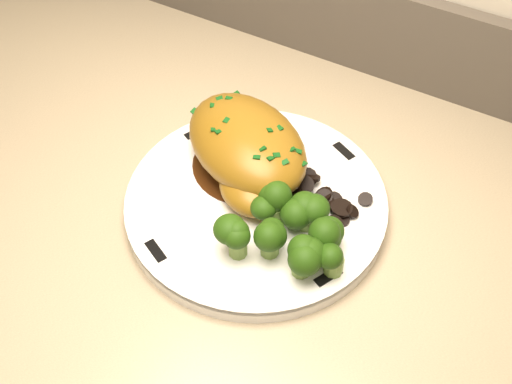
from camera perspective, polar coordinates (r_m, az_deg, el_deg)
The scene contains 9 objects.
plate at distance 0.68m, azimuth 0.00°, elevation -1.06°, with size 0.27×0.27×0.02m, color white.
rim_accent_0 at distance 0.72m, azimuth 7.81°, elevation 3.61°, with size 0.03×0.01×0.00m, color black.
rim_accent_1 at distance 0.74m, azimuth -5.31°, elevation 5.28°, with size 0.03×0.01×0.00m, color black.
rim_accent_2 at distance 0.63m, azimuth -8.91°, elevation -5.20°, with size 0.03×0.01×0.00m, color black.
rim_accent_3 at distance 0.61m, azimuth 6.43°, elevation -7.49°, with size 0.03×0.01×0.00m, color black.
gravy_pool at distance 0.70m, azimuth -0.80°, elevation 2.52°, with size 0.12×0.12×0.00m, color #361A09.
chicken_breast at distance 0.68m, azimuth -0.80°, elevation 3.86°, with size 0.19×0.17×0.06m.
mushroom_pile at distance 0.66m, azimuth 6.15°, elevation -1.26°, with size 0.09×0.07×0.02m.
broccoli_florets at distance 0.61m, azimuth 3.34°, elevation -3.76°, with size 0.12×0.09×0.04m.
Camera 1 is at (-0.07, 1.33, 1.41)m, focal length 45.00 mm.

